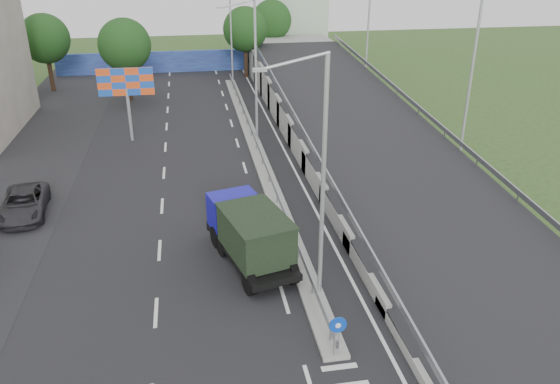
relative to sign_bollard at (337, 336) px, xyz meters
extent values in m
cube|color=black|center=(-3.00, 17.83, -1.03)|extent=(26.00, 90.00, 0.04)
cube|color=black|center=(-16.00, 17.83, -1.03)|extent=(8.00, 90.00, 0.05)
cube|color=gray|center=(0.00, 21.83, -0.93)|extent=(1.00, 44.00, 0.20)
cube|color=gray|center=(12.30, 21.83, 1.32)|extent=(0.10, 50.00, 0.32)
cube|color=gray|center=(2.80, 21.83, 1.32)|extent=(0.10, 50.00, 0.32)
cube|color=gray|center=(0.00, 21.83, -0.28)|extent=(0.08, 44.00, 0.32)
cylinder|color=gray|center=(0.00, 21.83, -0.53)|extent=(0.09, 0.09, 0.60)
cylinder|color=black|center=(0.00, 0.03, -0.23)|extent=(0.20, 0.20, 1.20)
cylinder|color=#0C3FBF|center=(0.00, -0.05, 0.52)|extent=(0.64, 0.05, 0.64)
cylinder|color=white|center=(0.00, -0.08, 0.52)|extent=(0.20, 0.03, 0.20)
cylinder|color=#B2B5B7|center=(0.30, 3.83, 4.17)|extent=(0.18, 0.18, 10.00)
cylinder|color=#B2B5B7|center=(-0.90, 3.83, 8.92)|extent=(2.57, 0.12, 0.66)
cube|color=#B2B5B7|center=(-2.10, 3.83, 8.67)|extent=(0.50, 0.18, 0.12)
cylinder|color=#B2B5B7|center=(0.30, 23.83, 4.17)|extent=(0.18, 0.18, 10.00)
cylinder|color=#B2B5B7|center=(-0.90, 23.83, 8.92)|extent=(2.57, 0.12, 0.66)
cube|color=#B2B5B7|center=(-2.10, 23.83, 8.67)|extent=(0.50, 0.18, 0.12)
cylinder|color=#B2B5B7|center=(0.30, 43.83, 4.17)|extent=(0.18, 0.18, 10.00)
cube|color=navy|center=(-4.00, 49.83, 0.17)|extent=(30.00, 0.50, 2.40)
cube|color=#B2CCAD|center=(10.00, 57.83, 3.47)|extent=(7.00, 7.00, 9.00)
cylinder|color=#B2B5B7|center=(-9.00, 25.83, 0.97)|extent=(0.24, 0.24, 4.00)
cube|color=#E64C19|center=(-9.00, 25.83, 3.47)|extent=(4.00, 0.20, 2.00)
cylinder|color=black|center=(-10.00, 37.83, 0.97)|extent=(0.44, 0.44, 4.00)
sphere|color=#0E3313|center=(-10.00, 37.83, 4.17)|extent=(4.80, 4.80, 4.80)
cylinder|color=black|center=(2.00, 45.83, 0.97)|extent=(0.44, 0.44, 4.00)
sphere|color=#0E3313|center=(2.00, 45.83, 4.17)|extent=(4.80, 4.80, 4.80)
cylinder|color=black|center=(-18.00, 42.83, 0.97)|extent=(0.44, 0.44, 4.00)
sphere|color=#0E3313|center=(-18.00, 42.83, 4.17)|extent=(4.80, 4.80, 4.80)
cylinder|color=black|center=(6.00, 52.83, 0.97)|extent=(0.44, 0.44, 4.00)
sphere|color=#0E3313|center=(6.00, 52.83, 4.17)|extent=(4.80, 4.80, 4.80)
cylinder|color=black|center=(-3.69, 8.76, -0.49)|extent=(0.61, 1.14, 1.09)
cylinder|color=black|center=(-1.77, 9.26, -0.49)|extent=(0.61, 1.14, 1.09)
cylinder|color=black|center=(-3.46, 7.90, -0.49)|extent=(0.61, 1.14, 1.09)
cylinder|color=black|center=(-1.54, 8.40, -0.49)|extent=(0.61, 1.14, 1.09)
cylinder|color=black|center=(-2.58, 4.54, -0.49)|extent=(0.61, 1.14, 1.09)
cylinder|color=black|center=(-0.66, 5.04, -0.49)|extent=(0.61, 1.14, 1.09)
cube|color=black|center=(-2.20, 7.00, -0.34)|extent=(3.77, 6.53, 0.30)
cube|color=#0F0D92|center=(-2.79, 9.25, 0.65)|extent=(2.61, 2.11, 1.69)
cube|color=black|center=(-2.98, 9.99, 1.10)|extent=(1.84, 0.54, 0.69)
cube|color=black|center=(-3.00, 10.07, -0.39)|extent=(2.25, 0.72, 0.50)
cube|color=black|center=(-2.05, 6.42, 0.75)|extent=(3.26, 4.25, 1.79)
cube|color=black|center=(-2.05, 6.42, 1.70)|extent=(3.38, 4.37, 0.12)
imported|color=#2B2A2E|center=(-13.90, 14.07, -0.35)|extent=(2.74, 5.12, 1.37)
camera|label=1|loc=(-4.60, -14.85, 12.65)|focal=35.00mm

